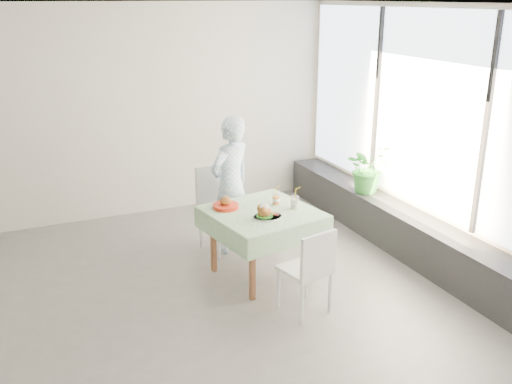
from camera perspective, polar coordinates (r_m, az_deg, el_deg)
name	(u,v)px	position (r m, az deg, el deg)	size (l,w,h in m)	color
floor	(172,298)	(5.86, -8.38, -10.44)	(6.00, 6.00, 0.00)	#5E5C59
ceiling	(156,4)	(5.11, -9.95, 18.07)	(6.00, 6.00, 0.00)	white
wall_back	(114,114)	(7.70, -14.02, 7.53)	(6.00, 0.02, 2.80)	beige
wall_front	(287,282)	(3.12, 3.15, -8.93)	(6.00, 0.02, 2.80)	beige
wall_right	(426,133)	(6.70, 16.61, 5.63)	(0.02, 5.00, 2.80)	beige
window_pane	(426,112)	(6.63, 16.61, 7.71)	(0.01, 4.80, 2.18)	#D1E0F9
window_ledge	(403,231)	(6.92, 14.45, -3.78)	(0.40, 4.80, 0.50)	black
cafe_table	(262,236)	(6.04, 0.63, -4.40)	(1.21, 1.21, 0.74)	brown
chair_far	(223,224)	(6.76, -3.32, -3.21)	(0.55, 0.55, 0.99)	white
chair_near	(305,286)	(5.48, 4.95, -9.34)	(0.48, 0.48, 0.86)	white
diner	(231,185)	(6.55, -2.55, 0.69)	(0.59, 0.38, 1.60)	#8EC4E4
main_dish	(266,213)	(5.73, 1.00, -2.14)	(0.30, 0.30, 0.15)	white
juice_cup_orange	(276,199)	(6.11, 2.00, -0.73)	(0.09, 0.09, 0.24)	white
juice_cup_lemonade	(295,203)	(6.01, 3.90, -1.07)	(0.09, 0.09, 0.26)	white
second_dish	(226,205)	(6.00, -3.06, -1.28)	(0.27, 0.27, 0.13)	red
potted_plant	(368,168)	(7.31, 11.12, 2.38)	(0.56, 0.49, 0.63)	#287A2F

